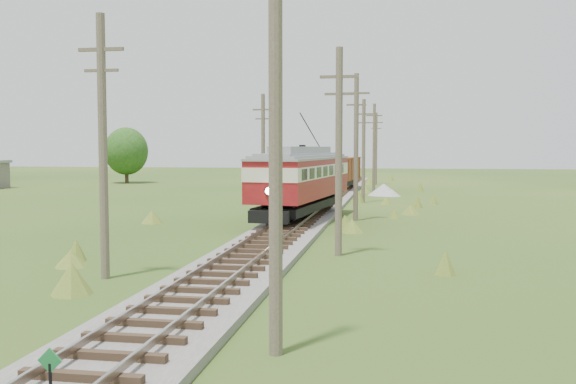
% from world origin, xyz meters
% --- Properties ---
extents(railbed_main, '(3.60, 96.00, 0.57)m').
position_xyz_m(railbed_main, '(0.00, 34.00, 0.19)').
color(railbed_main, '#605B54').
rests_on(railbed_main, ground).
extents(switch_marker, '(0.45, 0.06, 1.08)m').
position_xyz_m(switch_marker, '(-0.20, 1.50, 0.63)').
color(switch_marker, black).
rests_on(switch_marker, ground).
extents(streetcar, '(4.60, 13.32, 6.03)m').
position_xyz_m(streetcar, '(-0.00, 30.13, 2.77)').
color(streetcar, black).
rests_on(streetcar, ground).
extents(gondola, '(3.66, 9.02, 2.92)m').
position_xyz_m(gondola, '(0.00, 57.50, 2.14)').
color(gondola, black).
rests_on(gondola, ground).
extents(gravel_pile, '(3.09, 3.28, 1.12)m').
position_xyz_m(gravel_pile, '(4.63, 51.97, 0.53)').
color(gravel_pile, gray).
rests_on(gravel_pile, ground).
extents(utility_pole_r_1, '(0.30, 0.30, 8.80)m').
position_xyz_m(utility_pole_r_1, '(3.10, 5.00, 4.40)').
color(utility_pole_r_1, brown).
rests_on(utility_pole_r_1, ground).
extents(utility_pole_r_2, '(1.60, 0.30, 8.60)m').
position_xyz_m(utility_pole_r_2, '(3.30, 18.00, 4.42)').
color(utility_pole_r_2, brown).
rests_on(utility_pole_r_2, ground).
extents(utility_pole_r_3, '(1.60, 0.30, 9.00)m').
position_xyz_m(utility_pole_r_3, '(3.20, 31.00, 4.63)').
color(utility_pole_r_3, brown).
rests_on(utility_pole_r_3, ground).
extents(utility_pole_r_4, '(1.60, 0.30, 8.40)m').
position_xyz_m(utility_pole_r_4, '(3.00, 44.00, 4.32)').
color(utility_pole_r_4, brown).
rests_on(utility_pole_r_4, ground).
extents(utility_pole_r_5, '(1.60, 0.30, 8.90)m').
position_xyz_m(utility_pole_r_5, '(3.40, 57.00, 4.58)').
color(utility_pole_r_5, brown).
rests_on(utility_pole_r_5, ground).
extents(utility_pole_r_6, '(1.60, 0.30, 8.70)m').
position_xyz_m(utility_pole_r_6, '(3.20, 70.00, 4.47)').
color(utility_pole_r_6, brown).
rests_on(utility_pole_r_6, ground).
extents(utility_pole_l_a, '(1.60, 0.30, 9.00)m').
position_xyz_m(utility_pole_l_a, '(-4.20, 12.00, 4.63)').
color(utility_pole_l_a, brown).
rests_on(utility_pole_l_a, ground).
extents(utility_pole_l_b, '(1.60, 0.30, 8.60)m').
position_xyz_m(utility_pole_l_b, '(-4.50, 40.00, 4.42)').
color(utility_pole_l_b, brown).
rests_on(utility_pole_l_b, ground).
extents(tree_mid_a, '(5.46, 5.46, 7.03)m').
position_xyz_m(tree_mid_a, '(-28.00, 68.00, 4.02)').
color(tree_mid_a, '#38281C').
rests_on(tree_mid_a, ground).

